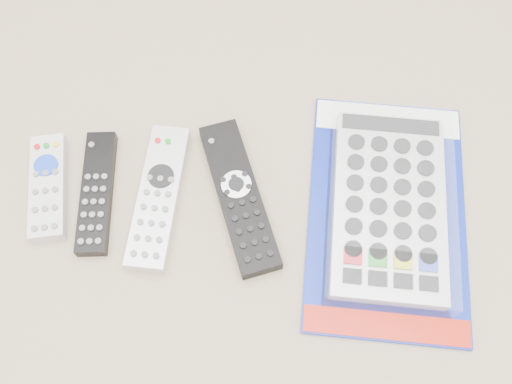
{
  "coord_description": "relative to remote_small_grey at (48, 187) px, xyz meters",
  "views": [
    {
      "loc": [
        0.06,
        -0.38,
        0.77
      ],
      "look_at": [
        0.09,
        -0.03,
        0.01
      ],
      "focal_mm": 40.0,
      "sensor_mm": 36.0,
      "label": 1
    }
  ],
  "objects": [
    {
      "name": "remote_silver_dvd",
      "position": [
        0.16,
        -0.03,
        0.0
      ],
      "size": [
        0.1,
        0.23,
        0.03
      ],
      "rotation": [
        0.0,
        0.0,
        -0.2
      ],
      "color": "silver",
      "rests_on": "ground"
    },
    {
      "name": "remote_large_black",
      "position": [
        0.28,
        -0.04,
        0.0
      ],
      "size": [
        0.11,
        0.25,
        0.03
      ],
      "rotation": [
        0.0,
        0.0,
        0.2
      ],
      "color": "black",
      "rests_on": "ground"
    },
    {
      "name": "remote_slim_black",
      "position": [
        0.07,
        -0.01,
        -0.0
      ],
      "size": [
        0.05,
        0.2,
        0.02
      ],
      "rotation": [
        0.0,
        0.0,
        -0.06
      ],
      "color": "black",
      "rests_on": "ground"
    },
    {
      "name": "remote_small_grey",
      "position": [
        0.0,
        0.0,
        0.0
      ],
      "size": [
        0.06,
        0.17,
        0.03
      ],
      "rotation": [
        0.0,
        0.0,
        0.05
      ],
      "color": "silver",
      "rests_on": "ground"
    },
    {
      "name": "jumbo_remote_packaged",
      "position": [
        0.49,
        -0.08,
        0.01
      ],
      "size": [
        0.29,
        0.41,
        0.05
      ],
      "rotation": [
        0.0,
        0.0,
        -0.19
      ],
      "color": "#0D2199",
      "rests_on": "ground"
    }
  ]
}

